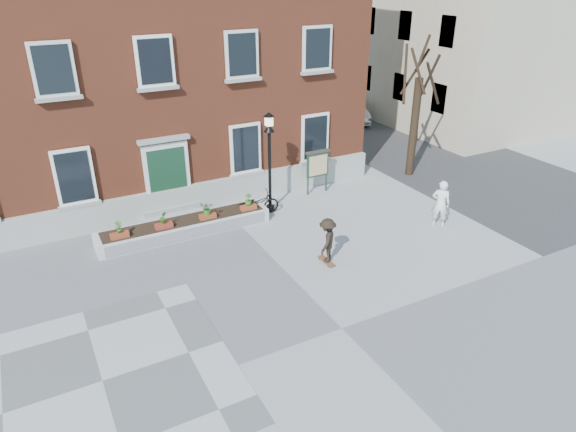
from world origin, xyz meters
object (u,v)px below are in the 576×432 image
parked_car (351,110)px  bystander (441,204)px  lamp_post (269,149)px  skateboarder (327,240)px  bicycle (257,204)px  notice_board (318,165)px

parked_car → bystander: bystander is taller
bystander → lamp_post: lamp_post is taller
bystander → lamp_post: (-4.89, 4.15, 1.64)m
skateboarder → bicycle: bearing=96.5°
parked_car → skateboarder: (-10.33, -13.78, 0.15)m
bystander → lamp_post: bearing=5.1°
bystander → skateboarder: (-5.05, -0.30, -0.08)m
parked_car → notice_board: 11.60m
bicycle → lamp_post: lamp_post is taller
lamp_post → skateboarder: size_ratio=2.49×
notice_board → bystander: bearing=-63.6°
parked_car → skateboarder: size_ratio=2.56×
bicycle → bystander: (5.54, -4.01, 0.43)m
bystander → skateboarder: 5.06m
bystander → lamp_post: size_ratio=0.46×
parked_car → lamp_post: size_ratio=1.03×
bicycle → lamp_post: (0.65, 0.14, 2.07)m
bystander → notice_board: notice_board is taller
bicycle → skateboarder: (0.49, -4.30, 0.35)m
lamp_post → notice_board: 2.90m
skateboarder → notice_board: bearing=62.2°
lamp_post → bicycle: bearing=-167.5°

